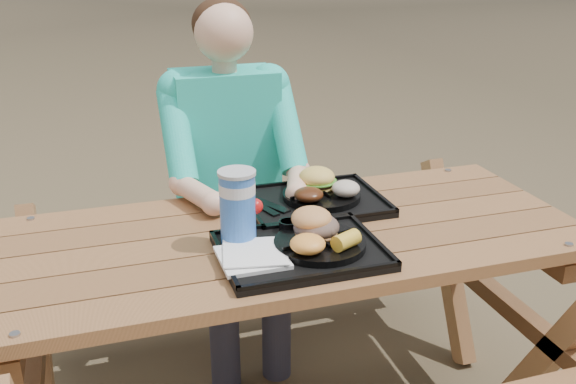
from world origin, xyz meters
name	(u,v)px	position (x,y,z in m)	size (l,w,h in m)	color
picnic_table	(288,336)	(0.00, 0.00, 0.38)	(1.80, 1.49, 0.75)	#999999
tray_near	(301,252)	(-0.01, -0.16, 0.76)	(0.45, 0.35, 0.02)	black
tray_far	(314,203)	(0.14, 0.17, 0.76)	(0.45, 0.35, 0.02)	black
plate_near	(320,244)	(0.04, -0.16, 0.78)	(0.26, 0.26, 0.02)	black
plate_far	(322,195)	(0.17, 0.18, 0.78)	(0.26, 0.26, 0.02)	black
napkin_stack	(252,256)	(-0.16, -0.18, 0.78)	(0.18, 0.18, 0.02)	white
soda_cup	(238,208)	(-0.17, -0.06, 0.87)	(0.10, 0.10, 0.20)	blue
condiment_bbq	(289,226)	(-0.01, -0.04, 0.79)	(0.06, 0.06, 0.03)	black
condiment_mustard	(307,223)	(0.05, -0.03, 0.78)	(0.05, 0.05, 0.03)	gold
sandwich	(316,215)	(0.04, -0.13, 0.85)	(0.12, 0.12, 0.13)	#DD8F4E
mac_cheese	(308,244)	(-0.01, -0.22, 0.81)	(0.10, 0.10, 0.05)	#FFA943
corn_cob	(346,240)	(0.09, -0.23, 0.81)	(0.08, 0.08, 0.05)	yellow
cutlery_far	(267,204)	(-0.02, 0.17, 0.77)	(0.03, 0.18, 0.01)	black
burger	(317,172)	(0.17, 0.22, 0.85)	(0.12, 0.12, 0.11)	#F4C656
baked_beans	(309,194)	(0.11, 0.12, 0.81)	(0.09, 0.09, 0.04)	#49210E
potato_salad	(346,188)	(0.24, 0.13, 0.82)	(0.09, 0.09, 0.05)	beige
diner	(229,197)	(-0.05, 0.60, 0.64)	(0.48, 0.84, 1.28)	#1BC0B7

